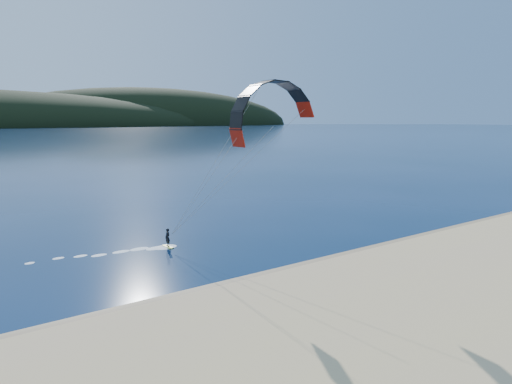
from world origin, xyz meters
The scene contains 3 objects.
ground centered at (0.00, 0.00, 0.00)m, with size 1800.00×1800.00×0.00m, color #071F3A.
wet_sand centered at (0.00, 4.50, 0.05)m, with size 220.00×2.50×0.10m.
kitesurfer_near centered at (4.89, 10.78, 9.83)m, with size 22.54×7.46×13.86m.
Camera 1 is at (-14.70, -17.39, 10.75)m, focal length 28.98 mm.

